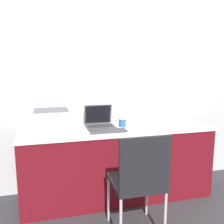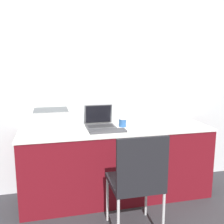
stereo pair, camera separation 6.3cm
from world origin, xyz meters
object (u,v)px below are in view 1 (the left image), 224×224
at_px(coffee_cup, 122,122).
at_px(chair, 139,177).
at_px(laptop_left, 100,122).
at_px(printer, 51,120).
at_px(external_keyboard, 108,131).

xyz_separation_m(coffee_cup, chair, (-0.09, -0.79, -0.29)).
relative_size(laptop_left, coffee_cup, 3.39).
bearing_deg(chair, printer, 133.97).
xyz_separation_m(printer, laptop_left, (0.53, 0.15, -0.08)).
height_order(coffee_cup, chair, chair).
bearing_deg(external_keyboard, coffee_cup, 41.32).
height_order(laptop_left, coffee_cup, laptop_left).
distance_m(printer, coffee_cup, 0.78).
bearing_deg(chair, coffee_cup, 83.42).
height_order(printer, coffee_cup, printer).
distance_m(laptop_left, external_keyboard, 0.26).
bearing_deg(external_keyboard, laptop_left, 97.99).
bearing_deg(printer, coffee_cup, 6.02).
distance_m(coffee_cup, chair, 0.84).
bearing_deg(external_keyboard, chair, -78.69).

